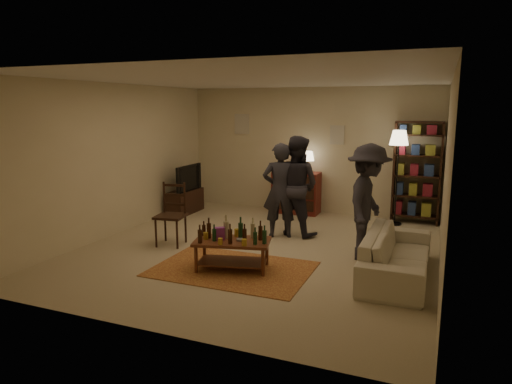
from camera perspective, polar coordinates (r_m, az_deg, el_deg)
The scene contains 13 objects.
floor at distance 7.51m, azimuth 0.27°, elevation -7.13°, with size 6.00×6.00×0.00m, color #C6B793.
room_shell at distance 10.18m, azimuth 3.17°, elevation 7.93°, with size 6.00×6.00×6.00m.
rug at distance 6.61m, azimuth -2.96°, elevation -9.57°, with size 2.20×1.50×0.01m, color maroon.
coffee_table at distance 6.49m, azimuth -3.00°, elevation -6.36°, with size 1.16×0.81×0.77m.
dining_chair at distance 7.77m, azimuth -10.46°, elevation -2.40°, with size 0.53×0.53×1.06m.
tv_stand at distance 10.04m, azimuth -8.88°, elevation -0.44°, with size 0.40×1.00×1.06m.
dresser at distance 9.94m, azimuth 5.08°, elevation 0.07°, with size 1.00×0.50×1.36m.
bookshelf at distance 9.51m, azimuth 19.45°, elevation 2.43°, with size 0.90×0.34×2.02m.
floor_lamp at distance 9.19m, azimuth 17.42°, elevation 5.68°, with size 0.36×0.36×1.85m.
sofa at distance 6.56m, azimuth 17.19°, elevation -7.47°, with size 2.08×0.81×0.61m, color beige.
person_left at distance 8.03m, azimuth 3.00°, elevation 0.20°, with size 0.61×0.40×1.68m, color #25252D.
person_right at distance 8.19m, azimuth 5.02°, elevation 0.78°, with size 0.87×0.68×1.79m, color #2A2931.
person_by_sofa at distance 7.02m, azimuth 13.81°, elevation -1.27°, with size 1.14×0.65×1.76m, color #2A2831.
Camera 1 is at (2.66, -6.64, 2.29)m, focal length 32.00 mm.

